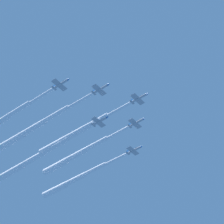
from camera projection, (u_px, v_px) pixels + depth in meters
jet_lead at (73, 135)px, 261.52m from camera, size 8.39×67.63×3.79m
jet_port_inner at (74, 156)px, 276.33m from camera, size 8.41×67.38×3.74m
jet_starboard_inner at (32, 129)px, 260.35m from camera, size 8.38×71.82×3.85m
jet_port_mid at (31, 160)px, 272.88m from camera, size 8.43×76.10×3.72m
jet_starboard_mid at (73, 181)px, 288.12m from camera, size 8.38×68.53×3.86m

